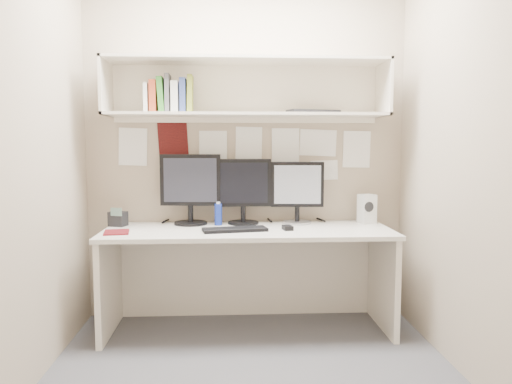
{
  "coord_description": "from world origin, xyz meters",
  "views": [
    {
      "loc": [
        -0.13,
        -2.8,
        1.32
      ],
      "look_at": [
        0.04,
        0.35,
        1.02
      ],
      "focal_mm": 35.0,
      "sensor_mm": 36.0,
      "label": 1
    }
  ],
  "objects": [
    {
      "name": "overhead_hutch",
      "position": [
        0.0,
        0.86,
        1.72
      ],
      "size": [
        2.0,
        0.38,
        0.4
      ],
      "color": "silver",
      "rests_on": "wall_back"
    },
    {
      "name": "book_stack",
      "position": [
        -0.55,
        0.8,
        1.66
      ],
      "size": [
        0.33,
        0.17,
        0.27
      ],
      "color": "white",
      "rests_on": "overhead_hutch"
    },
    {
      "name": "monitor_center",
      "position": [
        -0.03,
        0.87,
        0.99
      ],
      "size": [
        0.41,
        0.23,
        0.48
      ],
      "rotation": [
        0.0,
        0.0,
        0.03
      ],
      "color": "black",
      "rests_on": "desk"
    },
    {
      "name": "maroon_notebook",
      "position": [
        -0.88,
        0.52,
        0.74
      ],
      "size": [
        0.19,
        0.22,
        0.01
      ],
      "primitive_type": "cube",
      "rotation": [
        0.0,
        0.0,
        0.16
      ],
      "color": "#5C0F15",
      "rests_on": "desk"
    },
    {
      "name": "desk",
      "position": [
        0.0,
        0.65,
        0.37
      ],
      "size": [
        2.0,
        0.7,
        0.73
      ],
      "color": "beige",
      "rests_on": "floor"
    },
    {
      "name": "wall_right",
      "position": [
        1.2,
        0.0,
        1.3
      ],
      "size": [
        0.02,
        2.0,
        2.6
      ],
      "primitive_type": "cube",
      "color": "tan",
      "rests_on": "ground"
    },
    {
      "name": "floor",
      "position": [
        0.0,
        0.0,
        0.0
      ],
      "size": [
        2.4,
        2.0,
        0.01
      ],
      "primitive_type": "cube",
      "color": "#49494E",
      "rests_on": "ground"
    },
    {
      "name": "monitor_right",
      "position": [
        0.38,
        0.87,
        0.98
      ],
      "size": [
        0.4,
        0.22,
        0.46
      ],
      "rotation": [
        0.0,
        0.0,
        -0.08
      ],
      "color": "#A5A5AA",
      "rests_on": "desk"
    },
    {
      "name": "wall_front",
      "position": [
        0.0,
        -1.0,
        1.3
      ],
      "size": [
        2.4,
        0.02,
        2.6
      ],
      "primitive_type": "cube",
      "color": "tan",
      "rests_on": "ground"
    },
    {
      "name": "keyboard",
      "position": [
        -0.09,
        0.55,
        0.74
      ],
      "size": [
        0.46,
        0.23,
        0.02
      ],
      "primitive_type": "cube",
      "rotation": [
        0.0,
        0.0,
        0.18
      ],
      "color": "black",
      "rests_on": "desk"
    },
    {
      "name": "wall_left",
      "position": [
        -1.2,
        0.0,
        1.3
      ],
      "size": [
        0.02,
        2.0,
        2.6
      ],
      "primitive_type": "cube",
      "color": "tan",
      "rests_on": "ground"
    },
    {
      "name": "blue_bottle",
      "position": [
        -0.21,
        0.81,
        0.81
      ],
      "size": [
        0.05,
        0.05,
        0.17
      ],
      "color": "navy",
      "rests_on": "desk"
    },
    {
      "name": "desk_phone",
      "position": [
        -0.93,
        0.81,
        0.78
      ],
      "size": [
        0.14,
        0.13,
        0.14
      ],
      "rotation": [
        0.0,
        0.0,
        -0.33
      ],
      "color": "black",
      "rests_on": "desk"
    },
    {
      "name": "monitor_left",
      "position": [
        -0.42,
        0.87,
        1.01
      ],
      "size": [
        0.44,
        0.24,
        0.52
      ],
      "rotation": [
        0.0,
        0.0,
        -0.07
      ],
      "color": "black",
      "rests_on": "desk"
    },
    {
      "name": "pinned_papers",
      "position": [
        0.0,
        0.99,
        1.25
      ],
      "size": [
        1.92,
        0.01,
        0.48
      ],
      "primitive_type": null,
      "color": "white",
      "rests_on": "wall_back"
    },
    {
      "name": "wall_back",
      "position": [
        0.0,
        1.0,
        1.3
      ],
      "size": [
        2.4,
        0.02,
        2.6
      ],
      "primitive_type": "cube",
      "color": "tan",
      "rests_on": "ground"
    },
    {
      "name": "speaker",
      "position": [
        0.9,
        0.85,
        0.84
      ],
      "size": [
        0.13,
        0.14,
        0.22
      ],
      "rotation": [
        0.0,
        0.0,
        0.28
      ],
      "color": "silver",
      "rests_on": "desk"
    },
    {
      "name": "mouse",
      "position": [
        0.27,
        0.58,
        0.74
      ],
      "size": [
        0.07,
        0.11,
        0.03
      ],
      "primitive_type": "cube",
      "rotation": [
        0.0,
        0.0,
        0.15
      ],
      "color": "black",
      "rests_on": "desk"
    },
    {
      "name": "hutch_tray",
      "position": [
        0.48,
        0.83,
        1.55
      ],
      "size": [
        0.4,
        0.26,
        0.03
      ],
      "primitive_type": "cube",
      "rotation": [
        0.0,
        0.0,
        0.33
      ],
      "color": "black",
      "rests_on": "overhead_hutch"
    }
  ]
}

